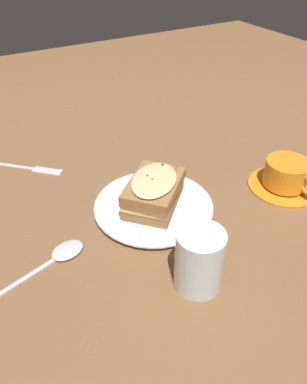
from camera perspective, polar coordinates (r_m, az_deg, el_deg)
name	(u,v)px	position (r m, az deg, el deg)	size (l,w,h in m)	color
ground_plane	(169,214)	(0.74, 2.34, -3.32)	(2.40, 2.40, 0.00)	brown
dinner_plate	(154,206)	(0.74, 0.00, -2.17)	(0.24, 0.24, 0.02)	white
sandwich	(154,191)	(0.71, 0.04, 0.12)	(0.16, 0.16, 0.07)	olive
teacup_with_saucer	(286,177)	(0.84, 19.55, 2.23)	(0.15, 0.15, 0.06)	orange
water_glass	(199,260)	(0.58, 6.95, -10.25)	(0.07, 0.07, 0.10)	silver
fork	(34,169)	(0.91, -17.77, 3.42)	(0.14, 0.14, 0.00)	silver
spoon	(63,253)	(0.67, -13.69, -8.98)	(0.07, 0.17, 0.01)	silver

